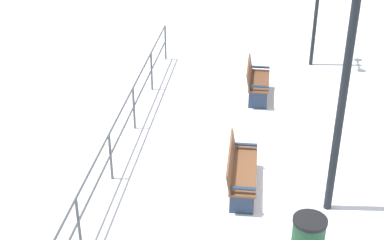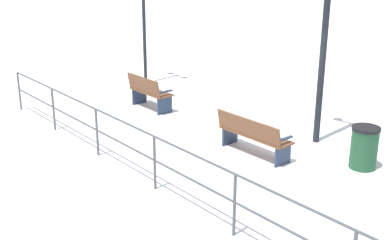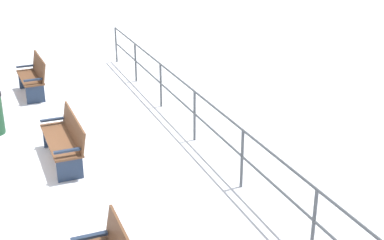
{
  "view_description": "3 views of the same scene",
  "coord_description": "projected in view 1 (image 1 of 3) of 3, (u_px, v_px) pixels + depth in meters",
  "views": [
    {
      "loc": [
        0.13,
        -9.04,
        6.5
      ],
      "look_at": [
        -1.17,
        0.57,
        1.12
      ],
      "focal_mm": 53.64,
      "sensor_mm": 36.0,
      "label": 1
    },
    {
      "loc": [
        -7.54,
        -6.92,
        4.2
      ],
      "look_at": [
        -1.47,
        0.42,
        0.94
      ],
      "focal_mm": 48.5,
      "sensor_mm": 36.0,
      "label": 2
    },
    {
      "loc": [
        0.95,
        8.88,
        4.31
      ],
      "look_at": [
        -2.29,
        0.83,
        0.79
      ],
      "focal_mm": 49.81,
      "sensor_mm": 36.0,
      "label": 3
    }
  ],
  "objects": [
    {
      "name": "bench_third",
      "position": [
        256.0,
        81.0,
        14.2
      ],
      "size": [
        0.55,
        1.36,
        0.91
      ],
      "rotation": [
        0.0,
        0.0,
        0.0
      ],
      "color": "brown",
      "rests_on": "ground"
    },
    {
      "name": "waterfront_railing",
      "position": [
        110.0,
        149.0,
        10.97
      ],
      "size": [
        0.05,
        12.22,
        1.03
      ],
      "color": "#4C5156",
      "rests_on": "ground"
    },
    {
      "name": "trash_bin",
      "position": [
        308.0,
        240.0,
        9.08
      ],
      "size": [
        0.54,
        0.54,
        0.85
      ],
      "color": "#1E4C2D",
      "rests_on": "ground"
    },
    {
      "name": "lamppost_middle",
      "position": [
        351.0,
        39.0,
        8.91
      ],
      "size": [
        0.25,
        1.14,
        5.23
      ],
      "color": "black",
      "rests_on": "ground"
    },
    {
      "name": "bench_second",
      "position": [
        240.0,
        169.0,
        10.8
      ],
      "size": [
        0.57,
        1.7,
        0.84
      ],
      "rotation": [
        0.0,
        0.0,
        0.02
      ],
      "color": "brown",
      "rests_on": "ground"
    },
    {
      "name": "ground_plane",
      "position": [
        248.0,
        189.0,
        11.0
      ],
      "size": [
        80.0,
        80.0,
        0.0
      ],
      "primitive_type": "plane",
      "color": "white",
      "rests_on": "ground"
    }
  ]
}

